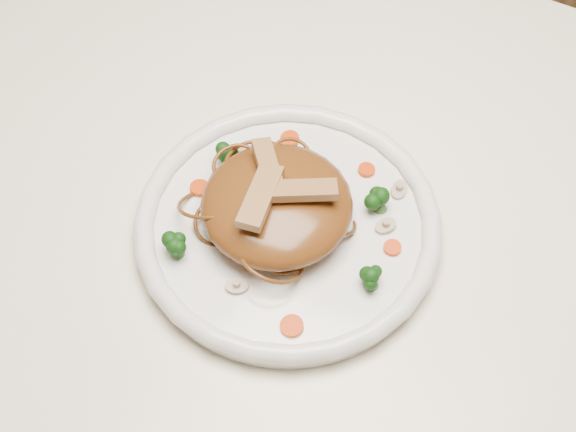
% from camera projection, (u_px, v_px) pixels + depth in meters
% --- Properties ---
extents(table, '(1.20, 0.80, 0.75)m').
position_uv_depth(table, '(333.00, 250.00, 0.90)').
color(table, white).
rests_on(table, ground).
extents(plate, '(0.39, 0.39, 0.02)m').
position_uv_depth(plate, '(288.00, 228.00, 0.79)').
color(plate, white).
rests_on(plate, table).
extents(noodle_mound, '(0.19, 0.19, 0.05)m').
position_uv_depth(noodle_mound, '(277.00, 205.00, 0.76)').
color(noodle_mound, brown).
rests_on(noodle_mound, plate).
extents(chicken_a, '(0.07, 0.05, 0.01)m').
position_uv_depth(chicken_a, '(303.00, 190.00, 0.73)').
color(chicken_a, '#A47C4D').
rests_on(chicken_a, noodle_mound).
extents(chicken_b, '(0.05, 0.06, 0.01)m').
position_uv_depth(chicken_b, '(267.00, 163.00, 0.75)').
color(chicken_b, '#A47C4D').
rests_on(chicken_b, noodle_mound).
extents(chicken_c, '(0.04, 0.08, 0.01)m').
position_uv_depth(chicken_c, '(260.00, 196.00, 0.73)').
color(chicken_c, '#A47C4D').
rests_on(chicken_c, noodle_mound).
extents(broccoli_0, '(0.03, 0.03, 0.03)m').
position_uv_depth(broccoli_0, '(382.00, 199.00, 0.78)').
color(broccoli_0, '#113F0D').
rests_on(broccoli_0, plate).
extents(broccoli_1, '(0.03, 0.03, 0.03)m').
position_uv_depth(broccoli_1, '(228.00, 152.00, 0.81)').
color(broccoli_1, '#113F0D').
rests_on(broccoli_1, plate).
extents(broccoli_2, '(0.03, 0.03, 0.03)m').
position_uv_depth(broccoli_2, '(176.00, 245.00, 0.75)').
color(broccoli_2, '#113F0D').
rests_on(broccoli_2, plate).
extents(broccoli_3, '(0.03, 0.03, 0.03)m').
position_uv_depth(broccoli_3, '(372.00, 278.00, 0.73)').
color(broccoli_3, '#113F0D').
rests_on(broccoli_3, plate).
extents(carrot_0, '(0.02, 0.02, 0.00)m').
position_uv_depth(carrot_0, '(367.00, 170.00, 0.82)').
color(carrot_0, '#E23F08').
rests_on(carrot_0, plate).
extents(carrot_1, '(0.03, 0.03, 0.00)m').
position_uv_depth(carrot_1, '(200.00, 188.00, 0.80)').
color(carrot_1, '#E23F08').
rests_on(carrot_1, plate).
extents(carrot_2, '(0.02, 0.02, 0.00)m').
position_uv_depth(carrot_2, '(392.00, 248.00, 0.76)').
color(carrot_2, '#E23F08').
rests_on(carrot_2, plate).
extents(carrot_3, '(0.02, 0.02, 0.00)m').
position_uv_depth(carrot_3, '(290.00, 139.00, 0.84)').
color(carrot_3, '#E23F08').
rests_on(carrot_3, plate).
extents(carrot_4, '(0.03, 0.03, 0.00)m').
position_uv_depth(carrot_4, '(292.00, 326.00, 0.72)').
color(carrot_4, '#E23F08').
rests_on(carrot_4, plate).
extents(mushroom_0, '(0.03, 0.03, 0.01)m').
position_uv_depth(mushroom_0, '(237.00, 286.00, 0.74)').
color(mushroom_0, beige).
rests_on(mushroom_0, plate).
extents(mushroom_1, '(0.03, 0.03, 0.01)m').
position_uv_depth(mushroom_1, '(385.00, 226.00, 0.78)').
color(mushroom_1, beige).
rests_on(mushroom_1, plate).
extents(mushroom_2, '(0.04, 0.04, 0.01)m').
position_uv_depth(mushroom_2, '(243.00, 154.00, 0.83)').
color(mushroom_2, beige).
rests_on(mushroom_2, plate).
extents(mushroom_3, '(0.02, 0.02, 0.01)m').
position_uv_depth(mushroom_3, '(399.00, 190.00, 0.80)').
color(mushroom_3, beige).
rests_on(mushroom_3, plate).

